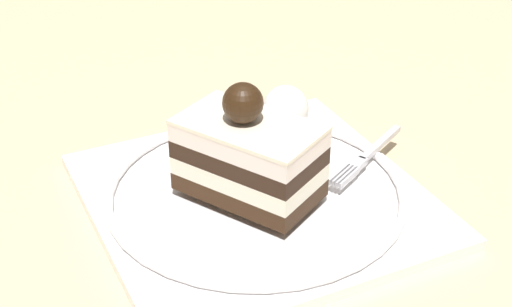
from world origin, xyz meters
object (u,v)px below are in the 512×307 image
dessert_plate (256,196)px  cake_slice (249,155)px  whipped_cream_dollop (286,110)px  fork (366,156)px

dessert_plate → cake_slice: 0.04m
cake_slice → whipped_cream_dollop: 0.10m
dessert_plate → cake_slice: bearing=12.5°
whipped_cream_dollop → fork: bearing=107.3°
whipped_cream_dollop → cake_slice: bearing=33.8°
whipped_cream_dollop → fork: size_ratio=0.40×
cake_slice → whipped_cream_dollop: cake_slice is taller
cake_slice → whipped_cream_dollop: size_ratio=2.75×
cake_slice → fork: 0.11m
whipped_cream_dollop → fork: (-0.02, 0.08, -0.02)m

